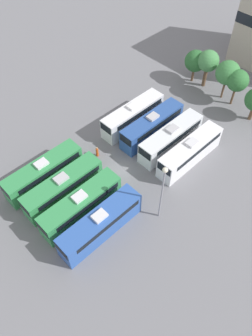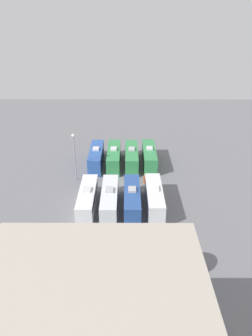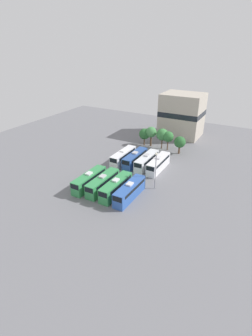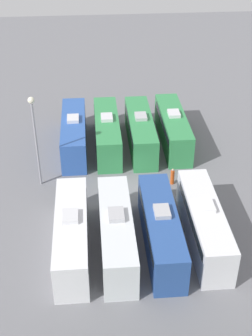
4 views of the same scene
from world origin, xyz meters
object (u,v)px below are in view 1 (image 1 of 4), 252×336
Objects in this scene: bus_0 at (44,172)px; bus_2 at (81,205)px; tree_2 at (228,73)px; light_pole at (163,186)px; bus_3 at (101,224)px; bus_4 at (133,115)px; bus_1 at (63,187)px; worker_person at (97,152)px; tree_3 at (238,81)px; bus_7 at (190,151)px; tree_0 at (195,61)px; bus_6 at (171,138)px; bus_5 at (152,125)px; tree_1 at (208,61)px.

bus_2 is (7.10, 0.30, 0.00)m from bus_0.
light_pole is at bearing -71.45° from tree_2.
bus_4 is at bearing 124.02° from bus_3.
bus_1 is 1.00× the size of bus_3.
bus_0 is at bearing -99.61° from worker_person.
light_pole is 1.48× the size of tree_3.
tree_2 reaches higher than bus_2.
bus_7 is 18.53m from tree_0.
tree_2 is (5.67, 30.74, 2.80)m from bus_0.
light_pole reaches higher than bus_6.
bus_4 is at bearing -177.81° from bus_7.
bus_1 is at bearing -77.57° from bus_4.
bus_5 and bus_6 have the same top height.
worker_person is at bearing -137.81° from bus_7.
bus_0 is at bearing -102.82° from bus_5.
bus_0 is 1.00× the size of bus_7.
light_pole is at bearing 43.67° from bus_2.
bus_7 is 14.84m from tree_3.
bus_0 is 15.84m from light_pole.
bus_6 is 1.75× the size of tree_3.
bus_3 is at bearing -80.82° from tree_2.
tree_2 reaches higher than bus_5.
bus_0 is at bearing -113.85° from bus_6.
bus_3 is 1.75× the size of tree_3.
tree_3 reaches higher than bus_2.
tree_1 is (0.38, 23.45, 3.83)m from worker_person.
bus_2 and bus_3 have the same top height.
bus_2 and bus_5 have the same top height.
bus_0 is 17.74m from bus_6.
bus_0 is 15.74m from bus_4.
bus_5 is at bearing 179.98° from bus_7.
bus_2 is 16.21m from bus_5.
bus_4 is 1.00× the size of bus_5.
tree_2 is (-1.50, 14.52, 2.80)m from bus_6.
bus_2 is 30.61m from tree_2.
tree_1 is at bearing 174.37° from tree_2.
tree_2 is (5.51, 15.00, 2.80)m from bus_4.
worker_person is (-5.80, 7.38, -1.05)m from bus_2.
tree_2 is at bearing 108.55° from light_pole.
bus_7 is (3.46, -0.09, 0.00)m from bus_6.
tree_1 is (-1.87, 30.76, 2.78)m from bus_1.
bus_0 is at bearing -177.61° from bus_2.
tree_3 is (2.06, -0.28, -0.24)m from tree_2.
tree_2 reaches higher than bus_4.
bus_5 is at bearing 89.54° from bus_1.
bus_2 is 1.66× the size of tree_1.
bus_3 is (3.50, -0.01, 0.00)m from bus_2.
bus_2 is 6.35× the size of worker_person.
light_pole is at bearing -63.75° from tree_1.
bus_7 is (10.63, 16.14, 0.00)m from bus_0.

